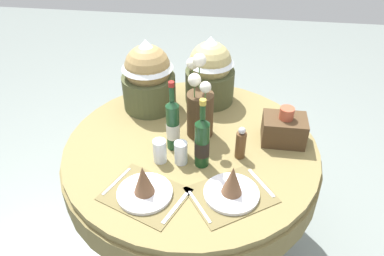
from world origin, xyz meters
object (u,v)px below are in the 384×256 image
wine_bottle_left (202,142)px  gift_tub_back_centre (210,68)px  place_setting_right (232,187)px  tumbler_near_left (160,151)px  gift_tub_back_left (148,73)px  place_setting_left (144,187)px  wine_bottle_centre (173,124)px  flower_vase (200,107)px  pepper_mill (241,144)px  dining_table (191,163)px  tumbler_mid (181,153)px  woven_basket_side_right (284,129)px

wine_bottle_left → gift_tub_back_centre: (-0.02, 0.58, 0.08)m
place_setting_right → tumbler_near_left: size_ratio=3.61×
tumbler_near_left → gift_tub_back_left: size_ratio=0.29×
place_setting_left → wine_bottle_centre: size_ratio=1.11×
flower_vase → gift_tub_back_centre: flower_vase is taller
place_setting_left → pepper_mill: bearing=37.9°
gift_tub_back_centre → flower_vase: bearing=-93.3°
dining_table → wine_bottle_centre: 0.28m
tumbler_mid → pepper_mill: (0.28, 0.08, 0.02)m
gift_tub_back_left → pepper_mill: bearing=-35.9°
place_setting_right → wine_bottle_left: bearing=129.2°
tumbler_near_left → place_setting_right: bearing=-27.4°
pepper_mill → woven_basket_side_right: (0.21, 0.15, -0.00)m
wine_bottle_left → tumbler_mid: size_ratio=3.09×
dining_table → wine_bottle_centre: bearing=-160.7°
place_setting_right → wine_bottle_left: size_ratio=1.19×
flower_vase → gift_tub_back_left: size_ratio=1.04×
place_setting_left → gift_tub_back_centre: size_ratio=1.04×
gift_tub_back_centre → pepper_mill: bearing=-68.4°
tumbler_near_left → gift_tub_back_centre: gift_tub_back_centre is taller
place_setting_right → wine_bottle_centre: size_ratio=1.15×
flower_vase → gift_tub_back_centre: (0.02, 0.34, 0.05)m
place_setting_left → place_setting_right: same height
pepper_mill → gift_tub_back_centre: 0.55m
place_setting_right → woven_basket_side_right: bearing=60.1°
tumbler_near_left → pepper_mill: bearing=12.1°
gift_tub_back_left → wine_bottle_left: bearing=-52.5°
wine_bottle_left → flower_vase: bearing=99.4°
gift_tub_back_centre → dining_table: bearing=-96.4°
wine_bottle_left → woven_basket_side_right: (0.39, 0.23, -0.06)m
flower_vase → tumbler_mid: 0.27m
gift_tub_back_left → woven_basket_side_right: size_ratio=1.91×
gift_tub_back_centre → wine_bottle_left: bearing=-88.0°
place_setting_left → wine_bottle_centre: bearing=79.0°
place_setting_left → tumbler_mid: bearing=62.2°
tumbler_near_left → gift_tub_back_left: (-0.15, 0.46, 0.16)m
flower_vase → tumbler_near_left: flower_vase is taller
dining_table → pepper_mill: bearing=-13.8°
gift_tub_back_left → woven_basket_side_right: bearing=-17.2°
dining_table → pepper_mill: 0.33m
wine_bottle_left → woven_basket_side_right: size_ratio=1.67×
place_setting_right → gift_tub_back_centre: bearing=102.6°
flower_vase → wine_bottle_centre: 0.17m
place_setting_right → flower_vase: flower_vase is taller
wine_bottle_centre → tumbler_mid: bearing=-63.1°
tumbler_near_left → gift_tub_back_left: gift_tub_back_left is taller
tumbler_near_left → gift_tub_back_left: 0.51m
pepper_mill → gift_tub_back_centre: gift_tub_back_centre is taller
place_setting_left → tumbler_near_left: bearing=84.7°
place_setting_left → flower_vase: 0.52m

